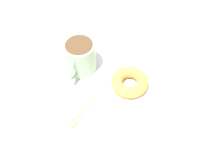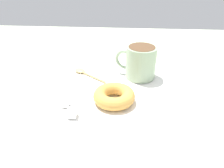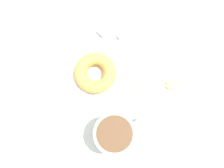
# 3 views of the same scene
# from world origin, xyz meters

# --- Properties ---
(ground_plane) EXTENTS (1.20, 1.20, 0.02)m
(ground_plane) POSITION_xyz_m (0.00, 0.00, -0.01)
(ground_plane) COLOR beige
(napkin) EXTENTS (0.36, 0.36, 0.00)m
(napkin) POSITION_xyz_m (0.02, -0.03, 0.00)
(napkin) COLOR white
(napkin) RESTS_ON ground_plane
(coffee_cup) EXTENTS (0.08, 0.12, 0.09)m
(coffee_cup) POSITION_xyz_m (0.10, -0.10, 0.05)
(coffee_cup) COLOR #9EB793
(coffee_cup) RESTS_ON napkin
(donut) EXTENTS (0.10, 0.10, 0.03)m
(donut) POSITION_xyz_m (-0.03, -0.03, 0.02)
(donut) COLOR gold
(donut) RESTS_ON napkin
(spoon) EXTENTS (0.08, 0.11, 0.01)m
(spoon) POSITION_xyz_m (0.11, 0.06, 0.01)
(spoon) COLOR #D8B772
(spoon) RESTS_ON napkin
(sugar_cube) EXTENTS (0.02, 0.02, 0.02)m
(sugar_cube) POSITION_xyz_m (-0.06, 0.08, 0.01)
(sugar_cube) COLOR white
(sugar_cube) RESTS_ON napkin
(sugar_cube_extra) EXTENTS (0.02, 0.02, 0.02)m
(sugar_cube_extra) POSITION_xyz_m (-0.09, 0.05, 0.01)
(sugar_cube_extra) COLOR white
(sugar_cube_extra) RESTS_ON napkin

